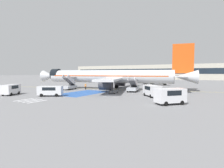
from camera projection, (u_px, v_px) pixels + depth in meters
ground_plane at (107, 89)px, 48.69m from camera, size 600.00×600.00×0.00m
apron_leadline_yellow at (108, 89)px, 48.65m from camera, size 77.15×16.86×0.01m
apron_stand_patch_blue at (83, 93)px, 39.11m from camera, size 6.90×12.50×0.01m
apron_walkway_bar_0 at (24, 100)px, 29.33m from camera, size 0.44×3.60×0.01m
apron_walkway_bar_1 at (28, 100)px, 28.74m from camera, size 0.44×3.60×0.01m
apron_walkway_bar_2 at (33, 101)px, 28.15m from camera, size 0.44×3.60×0.01m
apron_walkway_bar_3 at (38, 101)px, 27.56m from camera, size 0.44×3.60×0.01m
airliner at (110, 77)px, 48.21m from camera, size 43.77×31.20×11.58m
boarding_stairs_forward at (69, 86)px, 47.34m from camera, size 3.16×5.52×4.14m
boarding_stairs_aft at (133, 88)px, 42.14m from camera, size 3.16×5.52×3.71m
fuel_tanker at (155, 80)px, 65.26m from camera, size 10.46×3.06×3.47m
service_van_0 at (170, 95)px, 24.95m from camera, size 4.32×4.42×2.29m
service_van_1 at (152, 90)px, 33.06m from camera, size 4.41×4.63×2.19m
service_van_2 at (50, 90)px, 33.66m from camera, size 4.84×3.91×1.97m
service_van_3 at (11, 89)px, 35.62m from camera, size 3.55×4.59×2.13m
baggage_cart at (114, 92)px, 38.92m from camera, size 1.79×2.76×0.87m
ground_crew_0 at (154, 89)px, 39.91m from camera, size 0.48×0.35×1.59m
ground_crew_1 at (86, 86)px, 47.71m from camera, size 0.46×0.29×1.62m
terminal_building at (151, 72)px, 132.19m from camera, size 133.36×12.10×10.36m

